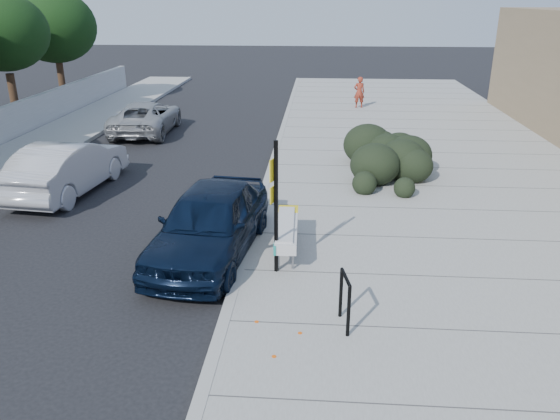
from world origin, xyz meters
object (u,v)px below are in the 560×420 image
Objects in this scene: wagon_silver at (68,167)px; suv_silver at (146,117)px; bench at (287,229)px; pedestrian at (359,92)px; bike_rack at (345,296)px; sign_post at (275,200)px; sedan_navy at (210,223)px.

suv_silver is (0.00, 7.94, -0.11)m from wagon_silver.
pedestrian reaches higher than bench.
bench is 2.35× the size of bike_rack.
pedestrian is (9.70, 13.86, 0.15)m from wagon_silver.
bench is 1.47m from sign_post.
sign_post is 14.70m from suv_silver.
suv_silver is (-6.97, 12.00, -0.01)m from bench.
sign_post reaches higher than sedan_navy.
pedestrian is at bearing 75.46° from bike_rack.
sedan_navy reaches higher than suv_silver.
sedan_navy reaches higher than bike_rack.
sign_post is 0.59× the size of wagon_silver.
wagon_silver is at bearing 128.82° from bike_rack.
bike_rack is at bearing -69.75° from bench.
sedan_navy reaches higher than wagon_silver.
bike_rack is at bearing -37.75° from sedan_navy.
sign_post is at bearing -101.94° from bench.
sign_post is (-1.38, 2.01, 1.02)m from bike_rack.
pedestrian is at bearing 102.27° from sign_post.
bench is 0.48× the size of sedan_navy.
bike_rack is at bearing 145.11° from wagon_silver.
pedestrian is (4.50, 17.98, 0.12)m from sedan_navy.
bike_rack reaches higher than bench.
wagon_silver is at bearing 148.62° from sedan_navy.
sign_post is at bearing -23.59° from sedan_navy.
wagon_silver is 0.97× the size of suv_silver.
suv_silver is 3.11× the size of pedestrian.
suv_silver is at bearing 138.61° from sign_post.
pedestrian reaches higher than bike_rack.
bench is 18.13m from pedestrian.
sign_post is at bearing 115.70° from suv_silver.
bike_rack is 4.18m from sedan_navy.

